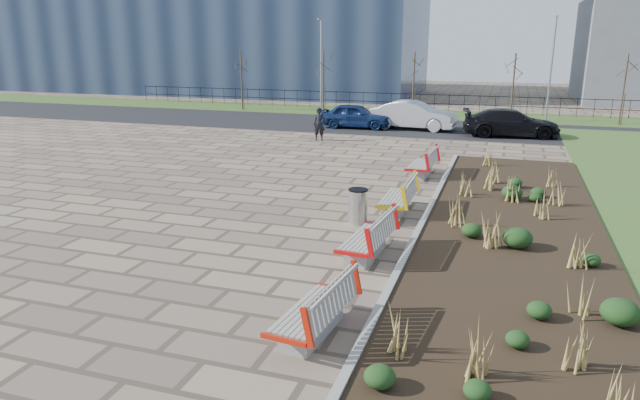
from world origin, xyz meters
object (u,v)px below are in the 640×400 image
(litter_bin, at_px, (358,207))
(car_blue, at_px, (355,116))
(bench_b, at_px, (366,236))
(bench_d, at_px, (421,163))
(bench_c, at_px, (396,196))
(pedestrian, at_px, (319,124))
(car_silver, at_px, (414,115))
(car_black, at_px, (511,123))
(lamp_west, at_px, (321,67))
(lamp_east, at_px, (551,71))
(bench_a, at_px, (312,308))

(litter_bin, height_order, car_blue, car_blue)
(bench_b, xyz_separation_m, car_blue, (-5.25, 18.91, 0.20))
(bench_b, xyz_separation_m, bench_d, (0.00, 8.45, 0.00))
(bench_c, bearing_deg, pedestrian, 118.56)
(car_silver, distance_m, car_black, 5.19)
(car_black, bearing_deg, bench_b, 162.86)
(litter_bin, bearing_deg, lamp_west, 110.57)
(lamp_west, bearing_deg, pedestrian, -72.38)
(lamp_east, bearing_deg, bench_b, -101.68)
(bench_c, distance_m, car_silver, 15.92)
(litter_bin, bearing_deg, bench_a, -82.69)
(car_black, bearing_deg, bench_c, 160.64)
(bench_b, height_order, car_blue, car_blue)
(bench_a, height_order, bench_c, same)
(bench_c, bearing_deg, lamp_east, 76.23)
(bench_a, xyz_separation_m, bench_d, (0.00, 12.26, 0.00))
(litter_bin, bearing_deg, car_silver, 94.32)
(litter_bin, distance_m, pedestrian, 13.24)
(pedestrian, distance_m, lamp_west, 10.41)
(car_silver, bearing_deg, bench_b, -168.81)
(car_black, distance_m, lamp_east, 6.38)
(car_silver, bearing_deg, lamp_west, 60.62)
(bench_d, distance_m, pedestrian, 8.47)
(car_blue, bearing_deg, bench_d, -155.79)
(bench_b, xyz_separation_m, bench_c, (0.00, 3.65, 0.00))
(car_blue, bearing_deg, bench_b, -166.91)
(bench_c, bearing_deg, car_blue, 108.89)
(bench_c, relative_size, car_black, 0.44)
(pedestrian, distance_m, car_silver, 6.26)
(bench_a, xyz_separation_m, bench_b, (0.00, 3.81, 0.00))
(pedestrian, height_order, car_silver, pedestrian)
(bench_d, bearing_deg, bench_a, -87.05)
(litter_bin, bearing_deg, lamp_east, 75.21)
(car_silver, bearing_deg, pedestrian, 147.21)
(car_black, xyz_separation_m, lamp_west, (-12.04, 5.61, 2.33))
(bench_a, xyz_separation_m, lamp_west, (-9.00, 28.00, 2.54))
(bench_a, relative_size, bench_b, 1.00)
(bench_b, xyz_separation_m, lamp_east, (5.00, 24.19, 2.54))
(car_blue, distance_m, lamp_east, 11.76)
(bench_b, distance_m, pedestrian, 15.66)
(bench_b, relative_size, car_blue, 0.53)
(car_black, bearing_deg, bench_d, 155.45)
(bench_a, distance_m, litter_bin, 6.15)
(bench_a, relative_size, bench_c, 1.00)
(pedestrian, height_order, car_blue, pedestrian)
(bench_a, distance_m, pedestrian, 19.24)
(car_blue, bearing_deg, car_silver, -83.09)
(bench_d, xyz_separation_m, car_black, (3.04, 10.13, 0.21))
(bench_d, bearing_deg, bench_b, -87.05)
(bench_a, relative_size, litter_bin, 2.21)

